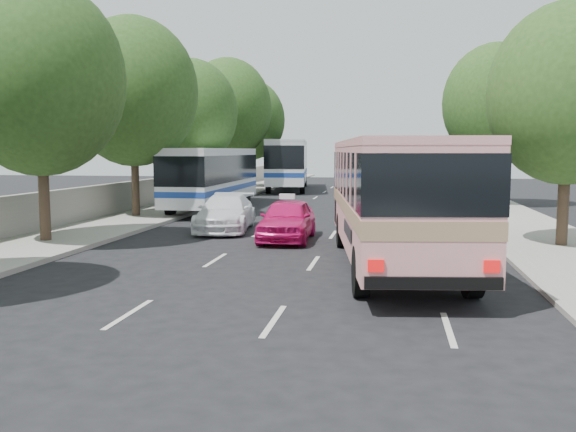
% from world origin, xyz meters
% --- Properties ---
extents(ground, '(120.00, 120.00, 0.00)m').
position_xyz_m(ground, '(0.00, 0.00, 0.00)').
color(ground, black).
rests_on(ground, ground).
extents(sidewalk_left, '(4.00, 90.00, 0.15)m').
position_xyz_m(sidewalk_left, '(-8.50, 20.00, 0.07)').
color(sidewalk_left, '#9E998E').
rests_on(sidewalk_left, ground).
extents(sidewalk_right, '(4.00, 90.00, 0.12)m').
position_xyz_m(sidewalk_right, '(8.50, 20.00, 0.06)').
color(sidewalk_right, '#9E998E').
rests_on(sidewalk_right, ground).
extents(low_wall, '(0.30, 90.00, 1.50)m').
position_xyz_m(low_wall, '(-10.30, 20.00, 0.90)').
color(low_wall, '#9E998E').
rests_on(low_wall, sidewalk_left).
extents(tree_left_b, '(5.70, 5.70, 8.88)m').
position_xyz_m(tree_left_b, '(-8.42, 5.94, 5.82)').
color(tree_left_b, '#38281E').
rests_on(tree_left_b, ground).
extents(tree_left_c, '(6.00, 6.00, 9.35)m').
position_xyz_m(tree_left_c, '(-8.62, 13.94, 6.12)').
color(tree_left_c, '#38281E').
rests_on(tree_left_c, ground).
extents(tree_left_d, '(5.52, 5.52, 8.60)m').
position_xyz_m(tree_left_d, '(-8.52, 21.94, 5.63)').
color(tree_left_d, '#38281E').
rests_on(tree_left_d, ground).
extents(tree_left_e, '(6.30, 6.30, 9.82)m').
position_xyz_m(tree_left_e, '(-8.42, 29.94, 6.43)').
color(tree_left_e, '#38281E').
rests_on(tree_left_e, ground).
extents(tree_left_f, '(5.88, 5.88, 9.16)m').
position_xyz_m(tree_left_f, '(-8.62, 37.94, 6.00)').
color(tree_left_f, '#38281E').
rests_on(tree_left_f, ground).
extents(tree_right_near, '(5.10, 5.10, 7.95)m').
position_xyz_m(tree_right_near, '(8.78, 7.94, 5.20)').
color(tree_right_near, '#38281E').
rests_on(tree_right_near, ground).
extents(tree_right_far, '(6.00, 6.00, 9.35)m').
position_xyz_m(tree_right_far, '(9.08, 23.94, 6.12)').
color(tree_right_far, '#38281E').
rests_on(tree_right_far, ground).
extents(pink_bus, '(4.23, 11.17, 3.48)m').
position_xyz_m(pink_bus, '(3.21, 4.00, 2.16)').
color(pink_bus, pink).
rests_on(pink_bus, ground).
extents(pink_taxi, '(1.82, 4.38, 1.48)m').
position_xyz_m(pink_taxi, '(-0.49, 8.32, 0.74)').
color(pink_taxi, '#DA1269').
rests_on(pink_taxi, ground).
extents(white_pickup, '(2.50, 5.12, 1.43)m').
position_xyz_m(white_pickup, '(-3.37, 10.52, 0.72)').
color(white_pickup, white).
rests_on(white_pickup, ground).
extents(tour_coach_front, '(2.51, 11.10, 3.31)m').
position_xyz_m(tour_coach_front, '(-6.30, 18.66, 1.99)').
color(tour_coach_front, silver).
rests_on(tour_coach_front, ground).
extents(tour_coach_rear, '(4.48, 13.64, 4.01)m').
position_xyz_m(tour_coach_rear, '(-5.17, 36.32, 2.41)').
color(tour_coach_rear, silver).
rests_on(tour_coach_rear, ground).
extents(taxi_roof_sign, '(0.55, 0.19, 0.18)m').
position_xyz_m(taxi_roof_sign, '(-0.49, 8.32, 1.57)').
color(taxi_roof_sign, silver).
rests_on(taxi_roof_sign, pink_taxi).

